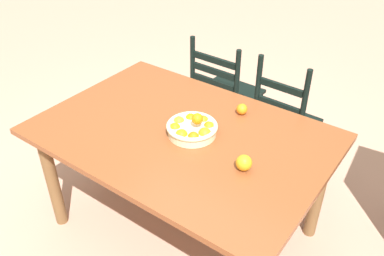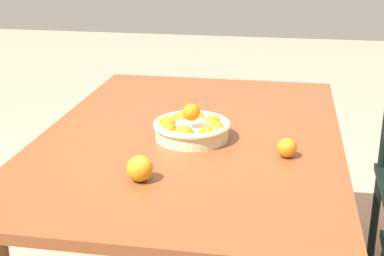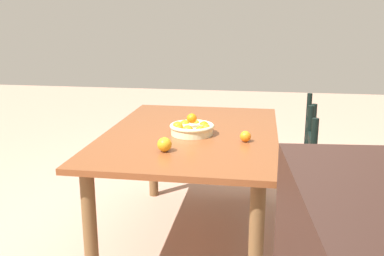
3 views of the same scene
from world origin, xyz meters
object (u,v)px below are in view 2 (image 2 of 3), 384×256
dining_table (192,158)px  fruit_bowl (191,128)px  orange_loose_0 (140,168)px  orange_loose_1 (287,148)px

dining_table → fruit_bowl: bearing=9.4°
fruit_bowl → orange_loose_0: fruit_bowl is taller
fruit_bowl → orange_loose_1: fruit_bowl is taller
dining_table → orange_loose_1: size_ratio=24.28×
orange_loose_0 → orange_loose_1: bearing=121.3°
orange_loose_0 → orange_loose_1: size_ratio=1.22×
orange_loose_0 → orange_loose_1: 0.50m
orange_loose_0 → orange_loose_1: (-0.26, 0.43, -0.01)m
fruit_bowl → orange_loose_1: (0.11, 0.34, -0.01)m
fruit_bowl → dining_table: bearing=-170.6°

